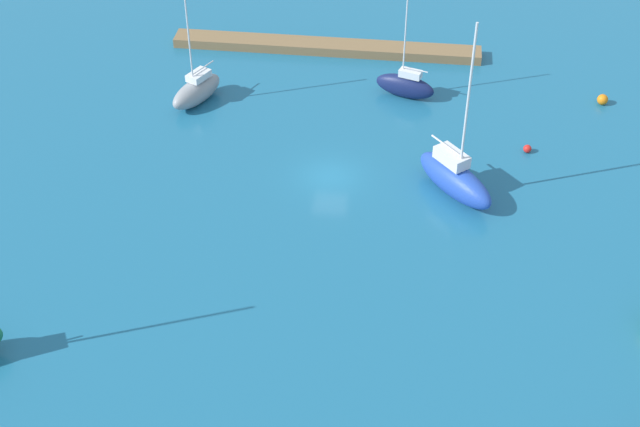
# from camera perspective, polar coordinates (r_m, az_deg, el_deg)

# --- Properties ---
(water) EXTENTS (160.00, 160.00, 0.00)m
(water) POSITION_cam_1_polar(r_m,az_deg,el_deg) (64.41, 0.67, 2.37)
(water) COLOR #1E668C
(water) RESTS_ON ground
(pier_dock) EXTENTS (26.76, 2.20, 0.79)m
(pier_dock) POSITION_cam_1_polar(r_m,az_deg,el_deg) (79.97, 0.40, 10.48)
(pier_dock) COLOR olive
(pier_dock) RESTS_ON ground
(sailboat_navy_along_channel) EXTENTS (5.08, 2.83, 9.47)m
(sailboat_navy_along_channel) POSITION_cam_1_polar(r_m,az_deg,el_deg) (73.27, 5.40, 8.07)
(sailboat_navy_along_channel) COLOR #141E4C
(sailboat_navy_along_channel) RESTS_ON water
(sailboat_gray_far_south) EXTENTS (4.09, 5.67, 10.30)m
(sailboat_gray_far_south) POSITION_cam_1_polar(r_m,az_deg,el_deg) (72.91, -7.80, 7.72)
(sailboat_gray_far_south) COLOR gray
(sailboat_gray_far_south) RESTS_ON water
(sailboat_blue_far_north) EXTENTS (6.21, 6.71, 13.15)m
(sailboat_blue_far_north) POSITION_cam_1_polar(r_m,az_deg,el_deg) (62.72, 8.50, 2.26)
(sailboat_blue_far_north) COLOR #2347B2
(sailboat_blue_far_north) RESTS_ON water
(mooring_buoy_red) EXTENTS (0.61, 0.61, 0.61)m
(mooring_buoy_red) POSITION_cam_1_polar(r_m,az_deg,el_deg) (68.42, 12.95, 4.01)
(mooring_buoy_red) COLOR red
(mooring_buoy_red) RESTS_ON water
(mooring_buoy_orange) EXTENTS (0.86, 0.86, 0.86)m
(mooring_buoy_orange) POSITION_cam_1_polar(r_m,az_deg,el_deg) (75.69, 17.40, 6.88)
(mooring_buoy_orange) COLOR orange
(mooring_buoy_orange) RESTS_ON water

